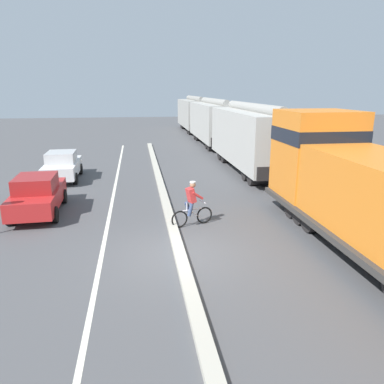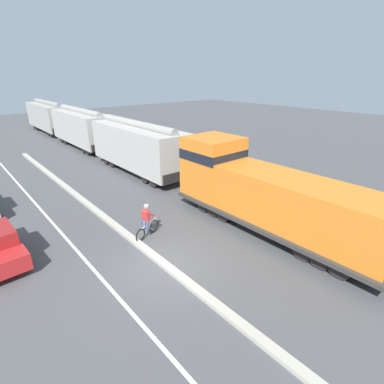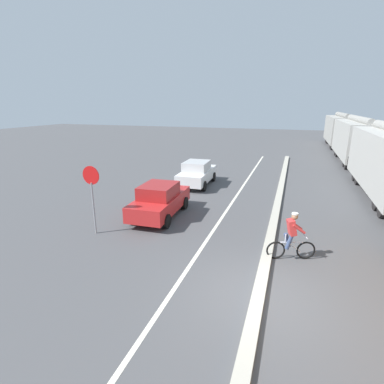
{
  "view_description": "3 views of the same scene",
  "coord_description": "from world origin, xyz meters",
  "px_view_note": "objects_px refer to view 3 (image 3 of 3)",
  "views": [
    {
      "loc": [
        -1.19,
        -10.69,
        5.0
      ],
      "look_at": [
        0.84,
        2.95,
        1.19
      ],
      "focal_mm": 35.0,
      "sensor_mm": 36.0,
      "label": 1
    },
    {
      "loc": [
        -5.94,
        -8.88,
        7.61
      ],
      "look_at": [
        3.54,
        2.35,
        1.73
      ],
      "focal_mm": 28.0,
      "sensor_mm": 36.0,
      "label": 2
    },
    {
      "loc": [
        0.56,
        -7.55,
        5.24
      ],
      "look_at": [
        -4.29,
        6.68,
        0.8
      ],
      "focal_mm": 28.0,
      "sensor_mm": 36.0,
      "label": 3
    }
  ],
  "objects_px": {
    "hopper_car_middle": "(356,140)",
    "cyclist": "(291,237)",
    "parked_car_white": "(197,173)",
    "parked_car_red": "(160,200)",
    "hopper_car_trailing": "(340,130)",
    "stop_sign": "(92,187)"
  },
  "relations": [
    {
      "from": "hopper_car_middle",
      "to": "parked_car_white",
      "type": "xyz_separation_m",
      "value": [
        -11.31,
        -12.51,
        -1.26
      ]
    },
    {
      "from": "hopper_car_trailing",
      "to": "hopper_car_middle",
      "type": "bearing_deg",
      "value": -90.0
    },
    {
      "from": "hopper_car_middle",
      "to": "hopper_car_trailing",
      "type": "bearing_deg",
      "value": 90.0
    },
    {
      "from": "hopper_car_middle",
      "to": "parked_car_white",
      "type": "relative_size",
      "value": 2.49
    },
    {
      "from": "hopper_car_middle",
      "to": "stop_sign",
      "type": "height_order",
      "value": "hopper_car_middle"
    },
    {
      "from": "hopper_car_trailing",
      "to": "parked_car_white",
      "type": "distance_m",
      "value": 26.66
    },
    {
      "from": "parked_car_red",
      "to": "stop_sign",
      "type": "distance_m",
      "value": 3.42
    },
    {
      "from": "hopper_car_trailing",
      "to": "stop_sign",
      "type": "relative_size",
      "value": 3.68
    },
    {
      "from": "parked_car_white",
      "to": "cyclist",
      "type": "distance_m",
      "value": 10.45
    },
    {
      "from": "hopper_car_middle",
      "to": "hopper_car_trailing",
      "type": "distance_m",
      "value": 11.6
    },
    {
      "from": "cyclist",
      "to": "parked_car_red",
      "type": "bearing_deg",
      "value": 158.77
    },
    {
      "from": "hopper_car_middle",
      "to": "parked_car_red",
      "type": "bearing_deg",
      "value": -121.06
    },
    {
      "from": "parked_car_white",
      "to": "stop_sign",
      "type": "xyz_separation_m",
      "value": [
        -1.63,
        -8.79,
        1.21
      ]
    },
    {
      "from": "hopper_car_middle",
      "to": "cyclist",
      "type": "distance_m",
      "value": 21.62
    },
    {
      "from": "parked_car_white",
      "to": "stop_sign",
      "type": "relative_size",
      "value": 1.48
    },
    {
      "from": "parked_car_red",
      "to": "parked_car_white",
      "type": "relative_size",
      "value": 1.0
    },
    {
      "from": "hopper_car_middle",
      "to": "stop_sign",
      "type": "relative_size",
      "value": 3.68
    },
    {
      "from": "hopper_car_middle",
      "to": "parked_car_red",
      "type": "xyz_separation_m",
      "value": [
        -11.21,
        -18.61,
        -1.26
      ]
    },
    {
      "from": "hopper_car_middle",
      "to": "cyclist",
      "type": "relative_size",
      "value": 6.18
    },
    {
      "from": "parked_car_white",
      "to": "parked_car_red",
      "type": "bearing_deg",
      "value": -89.06
    },
    {
      "from": "cyclist",
      "to": "parked_car_white",
      "type": "bearing_deg",
      "value": 126.05
    },
    {
      "from": "parked_car_red",
      "to": "parked_car_white",
      "type": "xyz_separation_m",
      "value": [
        -0.1,
        6.1,
        0.0
      ]
    }
  ]
}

